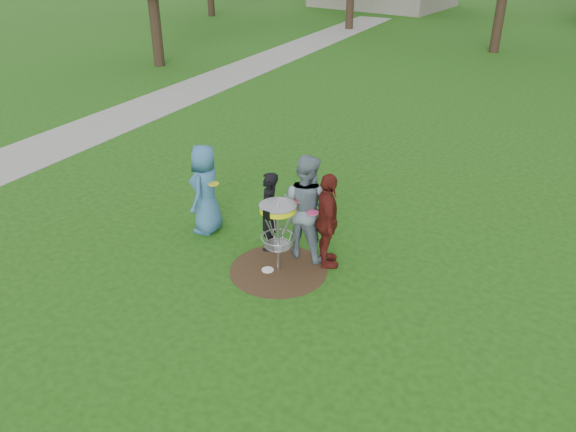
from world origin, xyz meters
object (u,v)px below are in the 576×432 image
Objects in this scene: disc_golf_basket at (278,222)px; player_grey at (306,207)px; player_black at (269,212)px; player_blue at (206,189)px; player_maroon at (327,221)px.

player_grey is at bearing 84.30° from disc_golf_basket.
player_black is 1.15× the size of disc_golf_basket.
player_black is 0.78× the size of player_grey.
player_grey is at bearing 81.07° from player_blue.
player_blue is 0.91× the size of player_grey.
player_black is at bearing 58.36° from player_maroon.
disc_golf_basket is at bearing 23.31° from player_black.
player_black reaches higher than disc_golf_basket.
player_maroon is (1.23, 0.14, 0.12)m from player_black.
player_grey is (2.16, 0.39, 0.09)m from player_blue.
player_maroon reaches higher than disc_golf_basket.
player_black is 0.87× the size of player_maroon.
player_grey is 1.48× the size of disc_golf_basket.
player_blue is 2.12m from disc_golf_basket.
player_blue is at bearing -109.08° from player_black.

